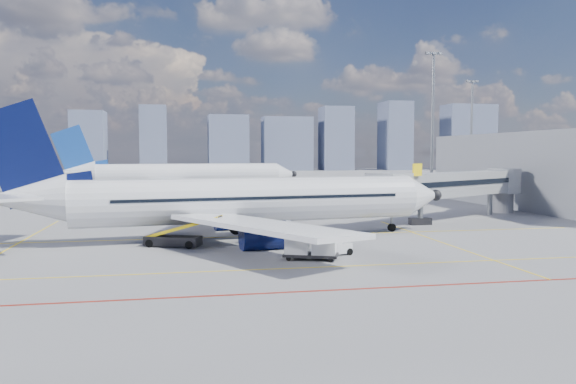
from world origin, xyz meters
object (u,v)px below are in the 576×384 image
Objects in this scene: second_aircraft at (179,176)px; belt_loader at (175,238)px; ramp_worker at (324,246)px; cargo_dolly at (311,244)px; main_aircraft at (233,201)px; baggage_tug at (336,246)px.

belt_loader is at bearing -94.83° from second_aircraft.
cargo_dolly is at bearing 134.01° from ramp_worker.
second_aircraft is (-4.62, 55.09, -0.00)m from main_aircraft.
main_aircraft is 21.90× the size of ramp_worker.
second_aircraft is 23.87× the size of ramp_worker.
second_aircraft is 20.08× the size of baggage_tug.
main_aircraft is 11.43m from cargo_dolly.
second_aircraft reaches higher than belt_loader.
main_aircraft is at bearing 109.81° from baggage_tug.
cargo_dolly is at bearing -164.24° from baggage_tug.
ramp_worker is (10.24, -7.01, 0.25)m from belt_loader.
baggage_tug is at bearing 53.57° from cargo_dolly.
baggage_tug is 12.83m from belt_loader.
belt_loader is 3.41× the size of ramp_worker.
cargo_dolly reaches higher than baggage_tug.
ramp_worker is at bearing -85.89° from second_aircraft.
belt_loader reaches higher than baggage_tug.
baggage_tug is 1.19× the size of ramp_worker.
second_aircraft reaches higher than baggage_tug.
ramp_worker is (1.00, 0.19, -0.20)m from cargo_dolly.
main_aircraft reaches higher than cargo_dolly.
cargo_dolly is at bearing -14.57° from belt_loader.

